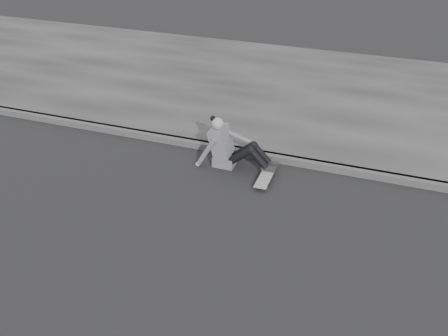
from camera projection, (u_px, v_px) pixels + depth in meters
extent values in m
plane|color=black|center=(265.00, 262.00, 6.50)|extent=(80.00, 80.00, 0.00)
cube|color=#434343|center=(305.00, 163.00, 8.55)|extent=(24.00, 0.16, 0.12)
cube|color=#343434|center=(333.00, 97.00, 10.98)|extent=(24.00, 6.00, 0.12)
cylinder|color=gray|center=(257.00, 186.00, 8.00)|extent=(0.03, 0.05, 0.05)
cylinder|color=gray|center=(266.00, 188.00, 7.95)|extent=(0.03, 0.05, 0.05)
cylinder|color=gray|center=(266.00, 170.00, 8.41)|extent=(0.03, 0.05, 0.05)
cylinder|color=gray|center=(274.00, 171.00, 8.37)|extent=(0.03, 0.05, 0.05)
cube|color=#2A2B2D|center=(262.00, 185.00, 7.96)|extent=(0.16, 0.04, 0.03)
cube|color=#2A2B2D|center=(270.00, 169.00, 8.38)|extent=(0.16, 0.04, 0.03)
cube|color=gray|center=(266.00, 176.00, 8.16)|extent=(0.20, 0.78, 0.02)
cube|color=#5A5A5C|center=(225.00, 160.00, 8.58)|extent=(0.36, 0.34, 0.18)
cube|color=#5A5A5C|center=(221.00, 142.00, 8.42)|extent=(0.37, 0.40, 0.57)
cube|color=#5A5A5C|center=(214.00, 134.00, 8.40)|extent=(0.14, 0.30, 0.20)
cylinder|color=#979797|center=(218.00, 129.00, 8.31)|extent=(0.09, 0.09, 0.08)
sphere|color=#979797|center=(218.00, 124.00, 8.27)|extent=(0.20, 0.20, 0.20)
sphere|color=black|center=(213.00, 118.00, 8.27)|extent=(0.09, 0.09, 0.09)
cylinder|color=black|center=(241.00, 155.00, 8.32)|extent=(0.43, 0.13, 0.39)
cylinder|color=black|center=(244.00, 150.00, 8.46)|extent=(0.43, 0.13, 0.39)
cylinder|color=black|center=(258.00, 159.00, 8.23)|extent=(0.35, 0.11, 0.36)
cylinder|color=black|center=(261.00, 154.00, 8.38)|extent=(0.35, 0.11, 0.36)
sphere|color=black|center=(251.00, 150.00, 8.20)|extent=(0.13, 0.13, 0.13)
sphere|color=black|center=(254.00, 145.00, 8.34)|extent=(0.13, 0.13, 0.13)
cube|color=#262626|center=(269.00, 169.00, 8.26)|extent=(0.24, 0.08, 0.07)
cube|color=#262626|center=(271.00, 163.00, 8.41)|extent=(0.24, 0.08, 0.07)
cylinder|color=#5A5A5C|center=(206.00, 153.00, 8.38)|extent=(0.38, 0.08, 0.58)
sphere|color=#979797|center=(198.00, 164.00, 8.55)|extent=(0.08, 0.08, 0.08)
cylinder|color=#5A5A5C|center=(238.00, 137.00, 8.45)|extent=(0.48, 0.08, 0.21)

